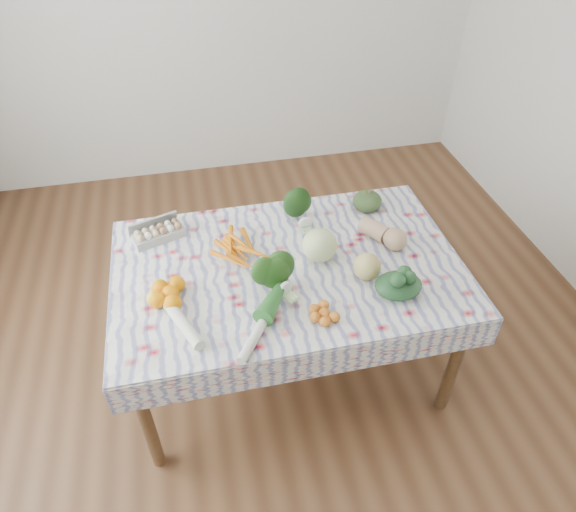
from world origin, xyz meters
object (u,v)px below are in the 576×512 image
(cabbage, at_px, (320,245))
(butternut_squash, at_px, (384,232))
(grapefruit, at_px, (367,267))
(egg_carton, at_px, (159,234))
(kabocha_squash, at_px, (367,201))
(dining_table, at_px, (288,278))

(cabbage, height_order, butternut_squash, cabbage)
(grapefruit, bearing_deg, cabbage, 135.94)
(egg_carton, distance_m, cabbage, 0.82)
(kabocha_squash, relative_size, butternut_squash, 0.62)
(dining_table, bearing_deg, kabocha_squash, 34.81)
(dining_table, distance_m, egg_carton, 0.69)
(egg_carton, distance_m, grapefruit, 1.05)
(dining_table, xyz_separation_m, cabbage, (0.16, 0.02, 0.17))
(kabocha_squash, height_order, grapefruit, grapefruit)
(egg_carton, distance_m, butternut_squash, 1.13)
(kabocha_squash, height_order, cabbage, cabbage)
(egg_carton, xyz_separation_m, kabocha_squash, (1.11, 0.03, 0.02))
(dining_table, height_order, grapefruit, grapefruit)
(butternut_squash, height_order, grapefruit, grapefruit)
(kabocha_squash, bearing_deg, cabbage, -136.32)
(egg_carton, bearing_deg, kabocha_squash, -17.21)
(butternut_squash, distance_m, grapefruit, 0.29)
(grapefruit, bearing_deg, dining_table, 155.09)
(cabbage, distance_m, grapefruit, 0.25)
(egg_carton, xyz_separation_m, cabbage, (0.75, -0.31, 0.05))
(butternut_squash, bearing_deg, grapefruit, -158.50)
(egg_carton, height_order, grapefruit, grapefruit)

